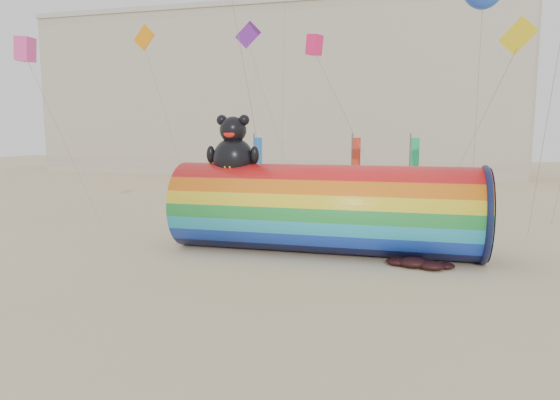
% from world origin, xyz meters
% --- Properties ---
extents(ground, '(160.00, 160.00, 0.00)m').
position_xyz_m(ground, '(0.00, 0.00, 0.00)').
color(ground, '#CCB58C').
rests_on(ground, ground).
extents(hotel_building, '(60.40, 15.40, 20.60)m').
position_xyz_m(hotel_building, '(-12.00, 45.95, 10.31)').
color(hotel_building, '#B7AD99').
rests_on(hotel_building, ground).
extents(windsock_assembly, '(13.32, 4.06, 6.14)m').
position_xyz_m(windsock_assembly, '(2.23, 2.52, 2.04)').
color(windsock_assembly, red).
rests_on(windsock_assembly, ground).
extents(kite_handler, '(0.64, 0.43, 1.75)m').
position_xyz_m(kite_handler, '(5.33, 2.21, 0.87)').
color(kite_handler, slate).
rests_on(kite_handler, ground).
extents(fabric_bundle, '(2.62, 1.35, 0.41)m').
position_xyz_m(fabric_bundle, '(6.27, 0.94, 0.17)').
color(fabric_bundle, black).
rests_on(fabric_bundle, ground).
extents(festival_banners, '(11.41, 1.36, 5.20)m').
position_xyz_m(festival_banners, '(1.08, 15.81, 2.64)').
color(festival_banners, '#59595E').
rests_on(festival_banners, ground).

